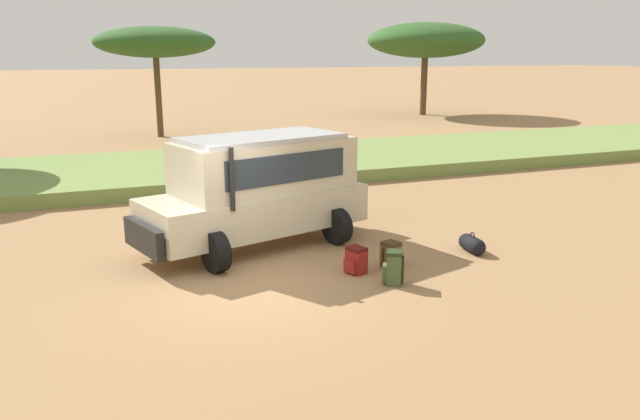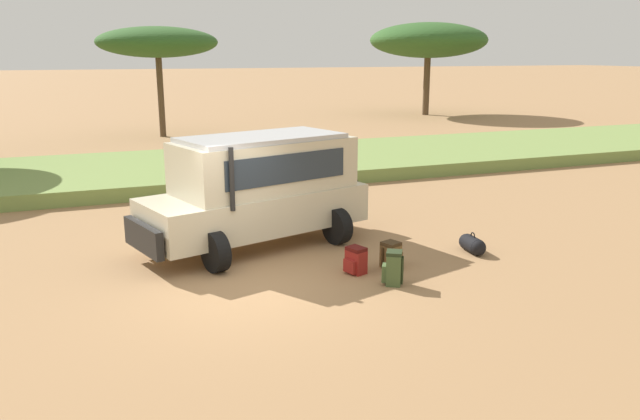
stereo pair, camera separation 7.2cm
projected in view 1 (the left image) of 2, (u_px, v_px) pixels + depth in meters
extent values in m
plane|color=#9E754C|center=(254.00, 286.00, 11.46)|extent=(320.00, 320.00, 0.00)
cube|color=olive|center=(166.00, 171.00, 21.46)|extent=(120.00, 7.00, 0.44)
cube|color=beige|center=(255.00, 210.00, 13.65)|extent=(5.23, 3.18, 0.84)
cube|color=beige|center=(264.00, 165.00, 13.56)|extent=(4.17, 2.77, 1.10)
cube|color=#232D38|center=(201.00, 175.00, 12.67)|extent=(0.49, 1.51, 0.77)
cube|color=#232D38|center=(288.00, 169.00, 12.85)|extent=(2.84, 0.85, 0.60)
cube|color=#232D38|center=(243.00, 157.00, 14.24)|extent=(2.84, 0.85, 0.60)
cube|color=#B7B7B7|center=(261.00, 138.00, 13.38)|extent=(3.77, 2.59, 0.10)
cube|color=black|center=(143.00, 238.00, 12.17)|extent=(0.60, 1.60, 0.56)
cylinder|color=black|center=(232.00, 179.00, 12.01)|extent=(0.10, 0.10, 1.25)
cylinder|color=black|center=(216.00, 252.00, 12.11)|extent=(0.49, 0.85, 0.80)
cylinder|color=black|center=(173.00, 230.00, 13.60)|extent=(0.49, 0.85, 0.80)
cylinder|color=black|center=(337.00, 226.00, 13.91)|extent=(0.49, 0.85, 0.80)
cylinder|color=black|center=(287.00, 209.00, 15.40)|extent=(0.49, 0.85, 0.80)
cylinder|color=black|center=(346.00, 188.00, 15.15)|extent=(0.41, 0.77, 0.74)
cube|color=brown|center=(391.00, 256.00, 12.40)|extent=(0.39, 0.42, 0.46)
cube|color=brown|center=(397.00, 257.00, 12.53)|extent=(0.16, 0.27, 0.25)
cube|color=#3A2A16|center=(391.00, 244.00, 12.34)|extent=(0.40, 0.41, 0.07)
cylinder|color=#3A2A16|center=(382.00, 257.00, 12.35)|extent=(0.04, 0.04, 0.39)
cylinder|color=#3A2A16|center=(388.00, 259.00, 12.24)|extent=(0.04, 0.04, 0.39)
cube|color=maroon|center=(356.00, 262.00, 12.08)|extent=(0.37, 0.44, 0.46)
cube|color=maroon|center=(350.00, 266.00, 11.99)|extent=(0.17, 0.30, 0.25)
cube|color=#4D100E|center=(357.00, 249.00, 12.02)|extent=(0.37, 0.43, 0.07)
cylinder|color=#4D100E|center=(365.00, 261.00, 12.11)|extent=(0.04, 0.04, 0.39)
cylinder|color=#4D100E|center=(359.00, 259.00, 12.24)|extent=(0.04, 0.04, 0.39)
cube|color=#42562D|center=(394.00, 269.00, 11.46)|extent=(0.39, 0.41, 0.58)
cube|color=#42562D|center=(385.00, 273.00, 11.51)|extent=(0.19, 0.24, 0.32)
cube|color=#242F19|center=(395.00, 253.00, 11.38)|extent=(0.40, 0.40, 0.07)
cylinder|color=#242F19|center=(403.00, 271.00, 11.37)|extent=(0.04, 0.04, 0.49)
cylinder|color=#242F19|center=(403.00, 269.00, 11.51)|extent=(0.04, 0.04, 0.49)
cylinder|color=black|center=(472.00, 244.00, 13.37)|extent=(0.38, 0.50, 0.35)
sphere|color=black|center=(466.00, 241.00, 13.59)|extent=(0.34, 0.34, 0.34)
sphere|color=black|center=(478.00, 247.00, 13.15)|extent=(0.34, 0.34, 0.34)
torus|color=black|center=(473.00, 236.00, 13.32)|extent=(0.04, 0.17, 0.16)
cylinder|color=brown|center=(158.00, 97.00, 31.28)|extent=(0.31, 0.31, 4.02)
ellipsoid|color=#2D5623|center=(155.00, 42.00, 30.63)|extent=(5.92, 5.18, 1.51)
cylinder|color=brown|center=(424.00, 85.00, 42.49)|extent=(0.43, 0.43, 3.98)
ellipsoid|color=#2D5623|center=(426.00, 40.00, 41.76)|extent=(7.81, 7.82, 2.32)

